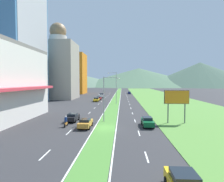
# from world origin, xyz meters

# --- Properties ---
(ground_plane) EXTENTS (600.00, 600.00, 0.00)m
(ground_plane) POSITION_xyz_m (0.00, 0.00, 0.00)
(ground_plane) COLOR #2D2D30
(grass_median) EXTENTS (3.20, 240.00, 0.06)m
(grass_median) POSITION_xyz_m (0.00, 60.00, 0.03)
(grass_median) COLOR #477F33
(grass_median) RESTS_ON ground_plane
(grass_verge_right) EXTENTS (24.00, 240.00, 0.06)m
(grass_verge_right) POSITION_xyz_m (20.60, 60.00, 0.03)
(grass_verge_right) COLOR #518438
(grass_verge_right) RESTS_ON ground_plane
(lane_dash_left_1) EXTENTS (0.16, 2.80, 0.01)m
(lane_dash_left_1) POSITION_xyz_m (-5.10, -11.36, 0.01)
(lane_dash_left_1) COLOR silver
(lane_dash_left_1) RESTS_ON ground_plane
(lane_dash_left_2) EXTENTS (0.16, 2.80, 0.01)m
(lane_dash_left_2) POSITION_xyz_m (-5.10, -2.72, 0.01)
(lane_dash_left_2) COLOR silver
(lane_dash_left_2) RESTS_ON ground_plane
(lane_dash_left_3) EXTENTS (0.16, 2.80, 0.01)m
(lane_dash_left_3) POSITION_xyz_m (-5.10, 5.91, 0.01)
(lane_dash_left_3) COLOR silver
(lane_dash_left_3) RESTS_ON ground_plane
(lane_dash_left_4) EXTENTS (0.16, 2.80, 0.01)m
(lane_dash_left_4) POSITION_xyz_m (-5.10, 14.55, 0.01)
(lane_dash_left_4) COLOR silver
(lane_dash_left_4) RESTS_ON ground_plane
(lane_dash_left_5) EXTENTS (0.16, 2.80, 0.01)m
(lane_dash_left_5) POSITION_xyz_m (-5.10, 23.19, 0.01)
(lane_dash_left_5) COLOR silver
(lane_dash_left_5) RESTS_ON ground_plane
(lane_dash_left_6) EXTENTS (0.16, 2.80, 0.01)m
(lane_dash_left_6) POSITION_xyz_m (-5.10, 31.83, 0.01)
(lane_dash_left_6) COLOR silver
(lane_dash_left_6) RESTS_ON ground_plane
(lane_dash_left_7) EXTENTS (0.16, 2.80, 0.01)m
(lane_dash_left_7) POSITION_xyz_m (-5.10, 40.47, 0.01)
(lane_dash_left_7) COLOR silver
(lane_dash_left_7) RESTS_ON ground_plane
(lane_dash_left_8) EXTENTS (0.16, 2.80, 0.01)m
(lane_dash_left_8) POSITION_xyz_m (-5.10, 49.11, 0.01)
(lane_dash_left_8) COLOR silver
(lane_dash_left_8) RESTS_ON ground_plane
(lane_dash_left_9) EXTENTS (0.16, 2.80, 0.01)m
(lane_dash_left_9) POSITION_xyz_m (-5.10, 57.74, 0.01)
(lane_dash_left_9) COLOR silver
(lane_dash_left_9) RESTS_ON ground_plane
(lane_dash_left_10) EXTENTS (0.16, 2.80, 0.01)m
(lane_dash_left_10) POSITION_xyz_m (-5.10, 66.38, 0.01)
(lane_dash_left_10) COLOR silver
(lane_dash_left_10) RESTS_ON ground_plane
(lane_dash_left_11) EXTENTS (0.16, 2.80, 0.01)m
(lane_dash_left_11) POSITION_xyz_m (-5.10, 75.02, 0.01)
(lane_dash_left_11) COLOR silver
(lane_dash_left_11) RESTS_ON ground_plane
(lane_dash_left_12) EXTENTS (0.16, 2.80, 0.01)m
(lane_dash_left_12) POSITION_xyz_m (-5.10, 83.66, 0.01)
(lane_dash_left_12) COLOR silver
(lane_dash_left_12) RESTS_ON ground_plane
(lane_dash_left_13) EXTENTS (0.16, 2.80, 0.01)m
(lane_dash_left_13) POSITION_xyz_m (-5.10, 92.30, 0.01)
(lane_dash_left_13) COLOR silver
(lane_dash_left_13) RESTS_ON ground_plane
(lane_dash_left_14) EXTENTS (0.16, 2.80, 0.01)m
(lane_dash_left_14) POSITION_xyz_m (-5.10, 100.94, 0.01)
(lane_dash_left_14) COLOR silver
(lane_dash_left_14) RESTS_ON ground_plane
(lane_dash_right_1) EXTENTS (0.16, 2.80, 0.01)m
(lane_dash_right_1) POSITION_xyz_m (5.10, -11.36, 0.01)
(lane_dash_right_1) COLOR silver
(lane_dash_right_1) RESTS_ON ground_plane
(lane_dash_right_2) EXTENTS (0.16, 2.80, 0.01)m
(lane_dash_right_2) POSITION_xyz_m (5.10, -2.72, 0.01)
(lane_dash_right_2) COLOR silver
(lane_dash_right_2) RESTS_ON ground_plane
(lane_dash_right_3) EXTENTS (0.16, 2.80, 0.01)m
(lane_dash_right_3) POSITION_xyz_m (5.10, 5.91, 0.01)
(lane_dash_right_3) COLOR silver
(lane_dash_right_3) RESTS_ON ground_plane
(lane_dash_right_4) EXTENTS (0.16, 2.80, 0.01)m
(lane_dash_right_4) POSITION_xyz_m (5.10, 14.55, 0.01)
(lane_dash_right_4) COLOR silver
(lane_dash_right_4) RESTS_ON ground_plane
(lane_dash_right_5) EXTENTS (0.16, 2.80, 0.01)m
(lane_dash_right_5) POSITION_xyz_m (5.10, 23.19, 0.01)
(lane_dash_right_5) COLOR silver
(lane_dash_right_5) RESTS_ON ground_plane
(lane_dash_right_6) EXTENTS (0.16, 2.80, 0.01)m
(lane_dash_right_6) POSITION_xyz_m (5.10, 31.83, 0.01)
(lane_dash_right_6) COLOR silver
(lane_dash_right_6) RESTS_ON ground_plane
(lane_dash_right_7) EXTENTS (0.16, 2.80, 0.01)m
(lane_dash_right_7) POSITION_xyz_m (5.10, 40.47, 0.01)
(lane_dash_right_7) COLOR silver
(lane_dash_right_7) RESTS_ON ground_plane
(lane_dash_right_8) EXTENTS (0.16, 2.80, 0.01)m
(lane_dash_right_8) POSITION_xyz_m (5.10, 49.11, 0.01)
(lane_dash_right_8) COLOR silver
(lane_dash_right_8) RESTS_ON ground_plane
(lane_dash_right_9) EXTENTS (0.16, 2.80, 0.01)m
(lane_dash_right_9) POSITION_xyz_m (5.10, 57.74, 0.01)
(lane_dash_right_9) COLOR silver
(lane_dash_right_9) RESTS_ON ground_plane
(lane_dash_right_10) EXTENTS (0.16, 2.80, 0.01)m
(lane_dash_right_10) POSITION_xyz_m (5.10, 66.38, 0.01)
(lane_dash_right_10) COLOR silver
(lane_dash_right_10) RESTS_ON ground_plane
(lane_dash_right_11) EXTENTS (0.16, 2.80, 0.01)m
(lane_dash_right_11) POSITION_xyz_m (5.10, 75.02, 0.01)
(lane_dash_right_11) COLOR silver
(lane_dash_right_11) RESTS_ON ground_plane
(lane_dash_right_12) EXTENTS (0.16, 2.80, 0.01)m
(lane_dash_right_12) POSITION_xyz_m (5.10, 83.66, 0.01)
(lane_dash_right_12) COLOR silver
(lane_dash_right_12) RESTS_ON ground_plane
(lane_dash_right_13) EXTENTS (0.16, 2.80, 0.01)m
(lane_dash_right_13) POSITION_xyz_m (5.10, 92.30, 0.01)
(lane_dash_right_13) COLOR silver
(lane_dash_right_13) RESTS_ON ground_plane
(lane_dash_right_14) EXTENTS (0.16, 2.80, 0.01)m
(lane_dash_right_14) POSITION_xyz_m (5.10, 100.94, 0.01)
(lane_dash_right_14) COLOR silver
(lane_dash_right_14) RESTS_ON ground_plane
(edge_line_median_left) EXTENTS (0.16, 240.00, 0.01)m
(edge_line_median_left) POSITION_xyz_m (-1.75, 60.00, 0.01)
(edge_line_median_left) COLOR silver
(edge_line_median_left) RESTS_ON ground_plane
(edge_line_median_right) EXTENTS (0.16, 240.00, 0.01)m
(edge_line_median_right) POSITION_xyz_m (1.75, 60.00, 0.01)
(edge_line_median_right) COLOR silver
(edge_line_median_right) RESTS_ON ground_plane
(domed_building) EXTENTS (15.00, 15.00, 32.77)m
(domed_building) POSITION_xyz_m (-25.08, 51.68, 13.51)
(domed_building) COLOR #9E9384
(domed_building) RESTS_ON ground_plane
(midrise_colored) EXTENTS (15.38, 15.38, 24.76)m
(midrise_colored) POSITION_xyz_m (-28.28, 87.32, 12.38)
(midrise_colored) COLOR orange
(midrise_colored) RESTS_ON ground_plane
(hill_far_left) EXTENTS (189.68, 189.68, 22.46)m
(hill_far_left) POSITION_xyz_m (-80.32, 286.59, 11.23)
(hill_far_left) COLOR #516B56
(hill_far_left) RESTS_ON ground_plane
(hill_far_center) EXTENTS (222.80, 222.80, 30.51)m
(hill_far_center) POSITION_xyz_m (30.80, 297.97, 15.26)
(hill_far_center) COLOR #47664C
(hill_far_center) RESTS_ON ground_plane
(hill_far_right) EXTENTS (173.40, 173.40, 36.91)m
(hill_far_right) POSITION_xyz_m (120.77, 266.72, 18.46)
(hill_far_right) COLOR #3D5647
(hill_far_right) RESTS_ON ground_plane
(street_lamp_near) EXTENTS (3.03, 0.28, 8.31)m
(street_lamp_near) POSITION_xyz_m (-0.34, 4.78, 4.85)
(street_lamp_near) COLOR #99999E
(street_lamp_near) RESTS_ON ground_plane
(street_lamp_mid) EXTENTS (3.11, 0.45, 10.61)m
(street_lamp_mid) POSITION_xyz_m (0.36, 33.77, 6.04)
(street_lamp_mid) COLOR #99999E
(street_lamp_mid) RESTS_ON ground_plane
(billboard_roadside) EXTENTS (4.40, 0.28, 5.91)m
(billboard_roadside) POSITION_xyz_m (12.30, 4.13, 4.37)
(billboard_roadside) COLOR #4C4C51
(billboard_roadside) RESTS_ON ground_plane
(car_1) EXTENTS (1.87, 4.41, 1.48)m
(car_1) POSITION_xyz_m (6.92, 85.63, 0.76)
(car_1) COLOR navy
(car_1) RESTS_ON ground_plane
(car_2) EXTENTS (2.03, 4.35, 1.55)m
(car_2) POSITION_xyz_m (-7.00, 40.59, 0.78)
(car_2) COLOR yellow
(car_2) RESTS_ON ground_plane
(car_3) EXTENTS (1.91, 4.31, 1.43)m
(car_3) POSITION_xyz_m (-6.85, 46.65, 0.75)
(car_3) COLOR maroon
(car_3) RESTS_ON ground_plane
(car_4) EXTENTS (1.90, 4.48, 1.49)m
(car_4) POSITION_xyz_m (-6.57, 4.97, 0.77)
(car_4) COLOR black
(car_4) RESTS_ON ground_plane
(car_5) EXTENTS (1.95, 4.31, 1.44)m
(car_5) POSITION_xyz_m (-3.23, 0.16, 0.76)
(car_5) COLOR #C6842D
(car_5) RESTS_ON ground_plane
(car_6) EXTENTS (1.86, 4.55, 1.52)m
(car_6) POSITION_xyz_m (6.87, 1.63, 0.78)
(car_6) COLOR #0C5128
(car_6) RESTS_ON ground_plane
(pickup_truck_0) EXTENTS (2.18, 5.40, 2.00)m
(pickup_truck_0) POSITION_xyz_m (-6.93, 57.72, 0.98)
(pickup_truck_0) COLOR silver
(pickup_truck_0) RESTS_ON ground_plane
(motorcycle_rider) EXTENTS (0.36, 2.00, 1.80)m
(motorcycle_rider) POSITION_xyz_m (-6.55, 0.58, 0.75)
(motorcycle_rider) COLOR black
(motorcycle_rider) RESTS_ON ground_plane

